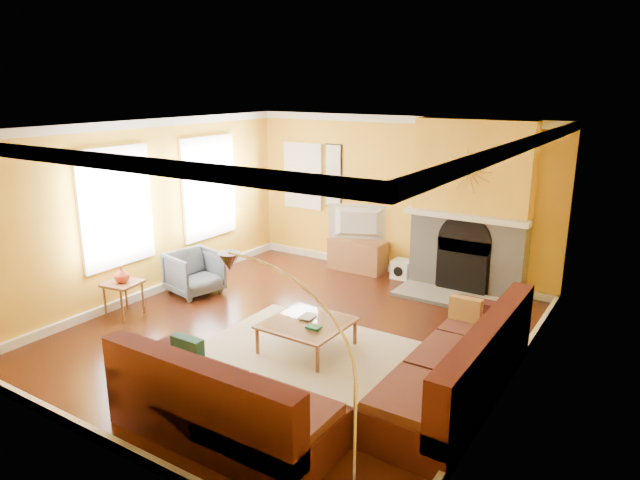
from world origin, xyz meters
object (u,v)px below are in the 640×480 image
Objects in this scene: sectional_sofa at (342,347)px; coffee_table at (307,335)px; media_console at (358,255)px; arc_lamp at (295,387)px; side_table at (124,299)px; armchair at (194,273)px.

sectional_sofa reaches higher than coffee_table.
arc_lamp is (2.38, -5.30, 0.69)m from media_console.
arc_lamp reaches higher than side_table.
media_console is 0.52× the size of arc_lamp.
sectional_sofa reaches higher than armchair.
side_table is (-1.80, -3.60, -0.02)m from media_console.
side_table is at bearing 180.00° from sectional_sofa.
sectional_sofa is 3.82× the size of coffee_table.
sectional_sofa is 0.98m from coffee_table.
armchair is 0.39× the size of arc_lamp.
armchair is at bearing 160.56° from sectional_sofa.
side_table is (-0.20, -1.20, -0.09)m from armchair.
side_table is 0.26× the size of arc_lamp.
arc_lamp reaches higher than coffee_table.
armchair is (-1.60, -2.40, 0.06)m from media_console.
media_console is 1.34× the size of armchair.
side_table is (-3.60, 0.00, -0.20)m from sectional_sofa.
side_table is at bearing 157.85° from arc_lamp.
media_console is (-1.00, 3.10, 0.08)m from coffee_table.
sectional_sofa is 3.69× the size of media_console.
side_table reaches higher than coffee_table.
media_console reaches higher than side_table.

